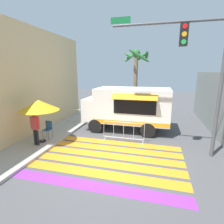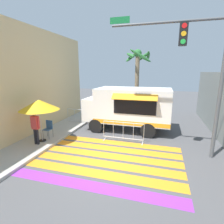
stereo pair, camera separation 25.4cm
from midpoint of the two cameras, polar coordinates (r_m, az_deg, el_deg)
name	(u,v)px [view 1 (the left image)]	position (r m, az deg, el deg)	size (l,w,h in m)	color
ground_plane	(109,160)	(7.96, -1.82, -15.54)	(60.00, 60.00, 0.00)	#4C4C4F
sidewalk_left	(9,146)	(10.65, -31.21, -9.51)	(4.40, 16.00, 0.14)	#A8A59E
building_left_facade	(1,85)	(9.95, -33.19, 7.36)	(0.25, 16.00, 6.37)	#DBBC84
crosswalk_painted	(110,160)	(8.01, -1.69, -15.31)	(6.40, 4.36, 0.01)	purple
food_truck	(126,106)	(11.42, 3.98, 2.00)	(5.45, 2.83, 2.78)	white
traffic_signal_pole	(199,60)	(8.44, 25.72, 15.10)	(4.89, 0.29, 6.35)	#515456
patio_umbrella	(39,105)	(9.73, -23.44, 2.01)	(2.02, 2.02, 2.27)	black
folding_chair	(48,128)	(10.52, -20.80, -4.85)	(0.40, 0.40, 0.97)	#4C4C51
vendor_person	(35,126)	(9.64, -24.48, -4.20)	(0.53, 0.23, 1.76)	black
barricade_front	(123,132)	(9.70, 3.00, -6.49)	(2.29, 0.44, 1.12)	#B7BABF
barricade_side	(80,117)	(13.00, -10.84, -1.61)	(2.24, 0.44, 1.12)	#B7BABF
palm_tree	(136,70)	(14.13, 7.40, 13.33)	(2.12, 2.25, 5.47)	#7A664C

